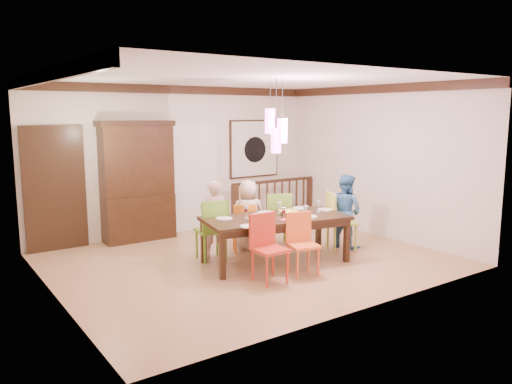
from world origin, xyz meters
TOP-DOWN VIEW (x-y plane):
  - floor at (0.00, 0.00)m, footprint 6.00×6.00m
  - ceiling at (0.00, 0.00)m, footprint 6.00×6.00m
  - wall_back at (0.00, 2.50)m, footprint 6.00×0.00m
  - wall_left at (-3.00, 0.00)m, footprint 0.00×5.00m
  - wall_right at (3.00, 0.00)m, footprint 0.00×5.00m
  - crown_molding at (0.00, 0.00)m, footprint 6.00×5.00m
  - panel_door at (-2.40, 2.45)m, footprint 1.04×0.07m
  - white_doorway at (0.35, 2.46)m, footprint 0.97×0.05m
  - painting at (1.80, 2.46)m, footprint 1.25×0.06m
  - pendant_cluster at (0.28, -0.33)m, footprint 0.27×0.21m
  - dining_table at (0.28, -0.33)m, footprint 2.44×1.45m
  - chair_far_left at (-0.49, 0.39)m, footprint 0.51×0.51m
  - chair_far_mid at (0.21, 0.49)m, footprint 0.51×0.51m
  - chair_far_right at (0.92, 0.46)m, footprint 0.59×0.59m
  - chair_near_left at (-0.34, -1.03)m, footprint 0.44×0.44m
  - chair_near_mid at (0.25, -1.05)m, footprint 0.50×0.50m
  - chair_end_right at (1.68, -0.40)m, footprint 0.61×0.61m
  - china_hutch at (-0.96, 2.30)m, footprint 1.41×0.46m
  - balustrade at (1.98, 1.95)m, footprint 2.13×0.12m
  - person_far_left at (-0.38, 0.48)m, footprint 0.54×0.44m
  - person_far_mid at (0.35, 0.55)m, footprint 0.71×0.59m
  - person_end_right at (1.85, -0.30)m, footprint 0.58×0.70m
  - serving_bowl at (0.52, -0.36)m, footprint 0.34×0.34m
  - small_bowl at (-0.01, -0.27)m, footprint 0.26×0.26m
  - cup_left at (-0.27, -0.51)m, footprint 0.16×0.16m
  - cup_right at (0.97, -0.26)m, footprint 0.13×0.13m
  - plate_far_left at (-0.49, -0.02)m, footprint 0.26×0.26m
  - plate_far_mid at (0.32, -0.01)m, footprint 0.26×0.26m
  - plate_far_right at (1.03, -0.05)m, footprint 0.26×0.26m
  - plate_near_left at (-0.47, -0.69)m, footprint 0.26×0.26m
  - plate_near_mid at (0.69, -0.66)m, footprint 0.26×0.26m
  - plate_end_right at (1.29, -0.39)m, footprint 0.26×0.26m
  - wine_glass_a at (-0.17, -0.18)m, footprint 0.08×0.08m
  - wine_glass_b at (0.48, -0.18)m, footprint 0.08×0.08m
  - wine_glass_c at (0.25, -0.59)m, footprint 0.08×0.08m
  - wine_glass_d at (1.08, -0.46)m, footprint 0.08×0.08m
  - napkin at (0.23, -0.63)m, footprint 0.18×0.14m

SIDE VIEW (x-z plane):
  - floor at x=0.00m, z-range 0.00..0.00m
  - chair_far_mid at x=0.21m, z-range 0.06..0.91m
  - balustrade at x=1.98m, z-range 0.02..0.98m
  - chair_near_mid at x=0.25m, z-range 0.07..0.98m
  - chair_near_left at x=-0.34m, z-range 0.07..1.03m
  - chair_far_right at x=0.92m, z-range 0.07..1.05m
  - chair_far_left at x=-0.49m, z-range 0.07..1.08m
  - chair_end_right at x=1.68m, z-range 0.07..1.09m
  - person_far_mid at x=0.35m, z-range 0.00..1.23m
  - person_far_left at x=-0.38m, z-range 0.00..1.29m
  - person_end_right at x=1.85m, z-range 0.00..1.31m
  - dining_table at x=0.28m, z-range 0.30..1.05m
  - plate_far_left at x=-0.49m, z-range 0.75..0.76m
  - plate_far_mid at x=0.32m, z-range 0.75..0.76m
  - plate_far_right at x=1.03m, z-range 0.75..0.76m
  - plate_near_left at x=-0.47m, z-range 0.75..0.76m
  - plate_near_mid at x=0.69m, z-range 0.75..0.76m
  - plate_end_right at x=1.29m, z-range 0.75..0.76m
  - napkin at x=0.23m, z-range 0.75..0.76m
  - small_bowl at x=-0.01m, z-range 0.75..0.81m
  - serving_bowl at x=0.52m, z-range 0.75..0.82m
  - cup_right at x=0.97m, z-range 0.75..0.84m
  - cup_left at x=-0.27m, z-range 0.75..0.85m
  - wine_glass_a at x=-0.17m, z-range 0.75..0.94m
  - wine_glass_b at x=0.48m, z-range 0.75..0.94m
  - wine_glass_c at x=0.25m, z-range 0.75..0.94m
  - wine_glass_d at x=1.08m, z-range 0.75..0.94m
  - panel_door at x=-2.40m, z-range -0.07..2.17m
  - white_doorway at x=0.35m, z-range -0.06..2.16m
  - china_hutch at x=-0.96m, z-range 0.00..2.24m
  - wall_back at x=0.00m, z-range -1.55..4.45m
  - wall_left at x=-3.00m, z-range -1.05..3.95m
  - wall_right at x=3.00m, z-range -1.05..3.95m
  - painting at x=1.80m, z-range 0.97..2.22m
  - pendant_cluster at x=0.28m, z-range 1.54..2.68m
  - crown_molding at x=0.00m, z-range 2.74..2.90m
  - ceiling at x=0.00m, z-range 2.90..2.90m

